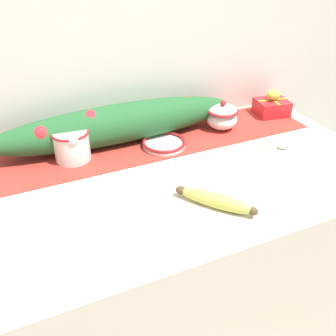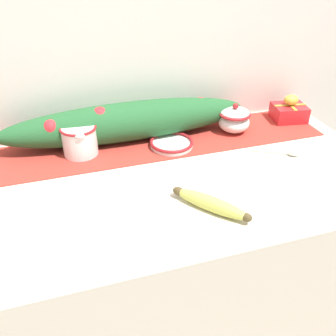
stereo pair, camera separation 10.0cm
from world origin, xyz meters
TOP-DOWN VIEW (x-y plane):
  - countertop at (0.00, 0.00)m, footprint 1.40×0.66m
  - back_wall at (0.00, 0.35)m, footprint 2.20×0.04m
  - table_runner at (0.00, 0.20)m, footprint 1.29×0.23m
  - cream_pitcher at (-0.16, 0.20)m, footprint 0.11×0.13m
  - sugar_bowl at (0.36, 0.20)m, footprint 0.11×0.11m
  - small_dish at (0.12, 0.16)m, footprint 0.14×0.14m
  - banana at (0.12, -0.17)m, footprint 0.16×0.18m
  - spoon at (0.45, 0.01)m, footprint 0.14×0.09m
  - gift_box at (0.59, 0.23)m, footprint 0.13×0.11m
  - poinsettia_garland at (0.00, 0.25)m, footprint 0.81×0.14m

SIDE VIEW (x-z plane):
  - countertop at x=0.00m, z-range 0.00..0.88m
  - table_runner at x=0.00m, z-range 0.88..0.88m
  - spoon at x=0.45m, z-range 0.88..0.89m
  - small_dish at x=0.12m, z-range 0.88..0.90m
  - banana at x=0.12m, z-range 0.88..0.92m
  - gift_box at x=0.59m, z-range 0.87..0.96m
  - sugar_bowl at x=0.36m, z-range 0.87..0.98m
  - cream_pitcher at x=-0.16m, z-range 0.88..0.98m
  - poinsettia_garland at x=0.00m, z-range 0.88..1.01m
  - back_wall at x=0.00m, z-range 0.00..2.40m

